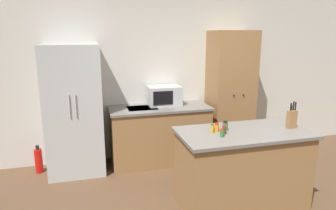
# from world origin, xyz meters

# --- Properties ---
(wall_back) EXTENTS (7.20, 0.06, 2.60)m
(wall_back) POSITION_xyz_m (0.00, 2.33, 1.30)
(wall_back) COLOR beige
(wall_back) RESTS_ON ground_plane
(refrigerator) EXTENTS (0.77, 0.69, 1.84)m
(refrigerator) POSITION_xyz_m (-1.74, 1.97, 0.92)
(refrigerator) COLOR #B7BABC
(refrigerator) RESTS_ON ground_plane
(back_counter) EXTENTS (1.54, 0.67, 0.89)m
(back_counter) POSITION_xyz_m (-0.49, 1.98, 0.45)
(back_counter) COLOR olive
(back_counter) RESTS_ON ground_plane
(pantry_cabinet) EXTENTS (0.68, 0.57, 2.03)m
(pantry_cabinet) POSITION_xyz_m (0.71, 2.03, 1.01)
(pantry_cabinet) COLOR olive
(pantry_cabinet) RESTS_ON ground_plane
(kitchen_island) EXTENTS (1.47, 0.77, 0.91)m
(kitchen_island) POSITION_xyz_m (0.12, 0.51, 0.46)
(kitchen_island) COLOR olive
(kitchen_island) RESTS_ON ground_plane
(microwave) EXTENTS (0.51, 0.37, 0.30)m
(microwave) POSITION_xyz_m (-0.40, 2.10, 1.04)
(microwave) COLOR #B2B5B7
(microwave) RESTS_ON back_counter
(knife_block) EXTENTS (0.10, 0.06, 0.31)m
(knife_block) POSITION_xyz_m (0.70, 0.48, 1.03)
(knife_block) COLOR olive
(knife_block) RESTS_ON kitchen_island
(spice_bottle_tall_dark) EXTENTS (0.06, 0.06, 0.09)m
(spice_bottle_tall_dark) POSITION_xyz_m (-0.18, 0.59, 0.95)
(spice_bottle_tall_dark) COLOR orange
(spice_bottle_tall_dark) RESTS_ON kitchen_island
(spice_bottle_short_red) EXTENTS (0.06, 0.06, 0.11)m
(spice_bottle_short_red) POSITION_xyz_m (-0.07, 0.59, 0.96)
(spice_bottle_short_red) COLOR #337033
(spice_bottle_short_red) RESTS_ON kitchen_island
(spice_bottle_amber_oil) EXTENTS (0.04, 0.04, 0.10)m
(spice_bottle_amber_oil) POSITION_xyz_m (-0.13, 0.49, 0.96)
(spice_bottle_amber_oil) COLOR #563319
(spice_bottle_amber_oil) RESTS_ON kitchen_island
(spice_bottle_green_herb) EXTENTS (0.04, 0.04, 0.09)m
(spice_bottle_green_herb) POSITION_xyz_m (-0.20, 0.41, 0.95)
(spice_bottle_green_herb) COLOR #337033
(spice_bottle_green_herb) RESTS_ON kitchen_island
(spice_bottle_pale_salt) EXTENTS (0.04, 0.04, 0.10)m
(spice_bottle_pale_salt) POSITION_xyz_m (-0.24, 0.56, 0.96)
(spice_bottle_pale_salt) COLOR gold
(spice_bottle_pale_salt) RESTS_ON kitchen_island
(fire_extinguisher) EXTENTS (0.11, 0.11, 0.41)m
(fire_extinguisher) POSITION_xyz_m (-2.29, 2.05, 0.18)
(fire_extinguisher) COLOR red
(fire_extinguisher) RESTS_ON ground_plane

